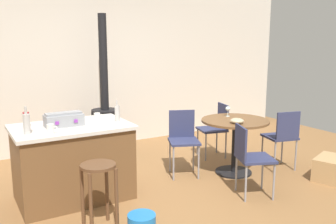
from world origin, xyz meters
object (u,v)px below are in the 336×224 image
Objects in this scene: wood_stove at (105,121)px; wine_glass at (228,109)px; bottle_0 at (117,113)px; cup_0 at (51,129)px; folding_chair_left at (250,155)px; cardboard_box at (330,168)px; kitchen_island at (73,162)px; bottle_1 at (26,119)px; folding_chair_right at (283,135)px; toolbox at (64,119)px; serving_bowl at (237,121)px; wooden_stool at (99,182)px; bottle_2 at (27,123)px; cup_1 at (97,117)px; folding_chair_near at (216,126)px; dining_table at (235,133)px; folding_chair_far at (183,137)px.

wood_stove is 15.66× the size of wine_glass.
bottle_0 is 0.87m from cup_0.
cardboard_box is (1.32, -0.14, -0.36)m from folding_chair_left.
kitchen_island is 1.53× the size of folding_chair_left.
wood_stove is 9.63× the size of bottle_1.
folding_chair_left is 0.99× the size of folding_chair_right.
bottle_0 is at bearing -105.19° from wood_stove.
wood_stove is at bearing 54.26° from toolbox.
cup_0 reaches higher than serving_bowl.
wooden_stool is at bearing -169.73° from serving_bowl.
wooden_stool is 1.31× the size of cardboard_box.
folding_chair_right is 3.42m from bottle_2.
kitchen_island is 0.60m from cup_1.
wine_glass is at bearing 5.15° from cup_0.
folding_chair_left reaches higher than cardboard_box.
serving_bowl is at bearing -18.48° from cup_1.
wine_glass is (-0.62, 0.47, 0.36)m from folding_chair_right.
cup_1 is 1.80m from serving_bowl.
folding_chair_left is at bearing -113.85° from serving_bowl.
wooden_stool is 0.79× the size of folding_chair_near.
wine_glass reaches higher than dining_table.
kitchen_island is 0.77m from bottle_0.
cup_0 is at bearing 161.69° from folding_chair_left.
bottle_1 reaches higher than wine_glass.
cardboard_box is (0.97, -0.83, -0.43)m from dining_table.
folding_chair_left is at bearing -156.16° from folding_chair_right.
wood_stove is at bearing 133.82° from folding_chair_right.
toolbox is at bearing -170.52° from folding_chair_near.
bottle_1 is 3.93m from cardboard_box.
dining_table is at bearing -108.20° from folding_chair_near.
bottle_2 reaches higher than cardboard_box.
folding_chair_near is at bearing 15.05° from cup_0.
dining_table is 2.50m from cup_0.
dining_table is (2.18, -0.30, 0.14)m from kitchen_island.
bottle_0 is at bearing 4.62° from bottle_2.
folding_chair_far is (-0.63, 0.34, -0.05)m from dining_table.
folding_chair_near is 2.15m from cup_1.
cup_0 is at bearing 179.83° from dining_table.
wooden_stool is 3.18m from cardboard_box.
wine_glass is 1.58m from cardboard_box.
folding_chair_right is 2.07× the size of toolbox.
wooden_stool is (0.01, -0.86, 0.05)m from kitchen_island.
bottle_0 is at bearing 168.59° from folding_chair_right.
wood_stove is 20.53× the size of cup_0.
kitchen_island is 5.65× the size of bottle_1.
folding_chair_left is at bearing -28.12° from toolbox.
cup_1 is (-2.52, 0.62, 0.41)m from folding_chair_right.
wooden_stool is 1.83m from folding_chair_left.
folding_chair_right is 7.95× the size of cup_0.
bottle_2 is 0.88m from cup_1.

